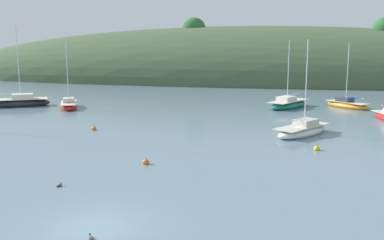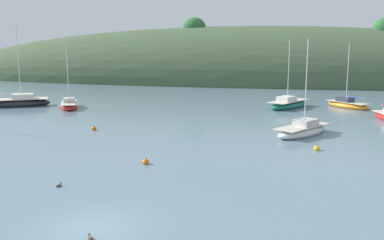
{
  "view_description": "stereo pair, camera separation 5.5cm",
  "coord_description": "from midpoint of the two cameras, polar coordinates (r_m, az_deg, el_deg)",
  "views": [
    {
      "loc": [
        7.6,
        -15.69,
        7.57
      ],
      "look_at": [
        0.0,
        20.0,
        1.2
      ],
      "focal_mm": 39.79,
      "sensor_mm": 36.0,
      "label": 1
    },
    {
      "loc": [
        7.66,
        -15.68,
        7.57
      ],
      "look_at": [
        0.0,
        20.0,
        1.2
      ],
      "focal_mm": 39.79,
      "sensor_mm": 36.0,
      "label": 2
    }
  ],
  "objects": [
    {
      "name": "sailboat_teal_outer",
      "position": [
        37.87,
        14.54,
        -1.35
      ],
      "size": [
        5.46,
        6.55,
        8.34
      ],
      "color": "white",
      "rests_on": "ground"
    },
    {
      "name": "mooring_buoy_outer",
      "position": [
        32.63,
        16.34,
        -3.7
      ],
      "size": [
        0.44,
        0.44,
        0.54
      ],
      "color": "yellow",
      "rests_on": "ground"
    },
    {
      "name": "sailboat_orange_cutter",
      "position": [
        54.1,
        12.76,
        2.07
      ],
      "size": [
        5.81,
        7.62,
        8.55
      ],
      "color": "#196B56",
      "rests_on": "ground"
    },
    {
      "name": "sailboat_grey_yawl",
      "position": [
        56.33,
        20.06,
        1.96
      ],
      "size": [
        5.53,
        5.73,
        8.06
      ],
      "color": "orange",
      "rests_on": "ground"
    },
    {
      "name": "sailboat_yellow_far",
      "position": [
        58.48,
        -22.31,
        2.17
      ],
      "size": [
        8.14,
        6.3,
        10.46
      ],
      "color": "#232328",
      "rests_on": "ground"
    },
    {
      "name": "duck_lead",
      "position": [
        17.95,
        -13.45,
        -15.13
      ],
      "size": [
        0.37,
        0.37,
        0.24
      ],
      "color": "#473828",
      "rests_on": "ground"
    },
    {
      "name": "far_shoreline_hill",
      "position": [
        95.54,
        7.53,
        5.3
      ],
      "size": [
        150.0,
        36.0,
        25.83
      ],
      "color": "#425638",
      "rests_on": "ground"
    },
    {
      "name": "mooring_buoy_inner",
      "position": [
        27.88,
        -6.25,
        -5.65
      ],
      "size": [
        0.44,
        0.44,
        0.54
      ],
      "color": "orange",
      "rests_on": "ground"
    },
    {
      "name": "mooring_buoy_channel",
      "position": [
        39.82,
        -13.05,
        -1.14
      ],
      "size": [
        0.44,
        0.44,
        0.54
      ],
      "color": "orange",
      "rests_on": "ground"
    },
    {
      "name": "duck_lone_left",
      "position": [
        24.56,
        -17.42,
        -8.39
      ],
      "size": [
        0.28,
        0.42,
        0.24
      ],
      "color": "#473828",
      "rests_on": "ground"
    },
    {
      "name": "ground_plane",
      "position": [
        19.02,
        -13.13,
        -13.82
      ],
      "size": [
        400.0,
        400.0,
        0.0
      ],
      "primitive_type": "plane",
      "color": "slate"
    },
    {
      "name": "sailboat_white_near",
      "position": [
        54.61,
        -16.2,
        1.92
      ],
      "size": [
        4.43,
        6.17,
        8.36
      ],
      "color": "red",
      "rests_on": "ground"
    }
  ]
}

